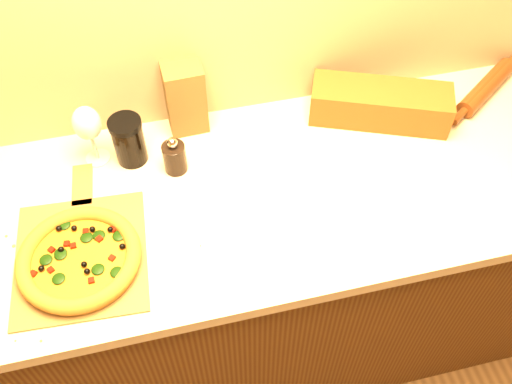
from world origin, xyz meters
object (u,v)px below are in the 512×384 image
wine_glass (87,125)px  dark_jar (129,140)px  pepper_grinder (175,157)px  pizza_peel (81,252)px  pizza (79,259)px  rolling_pin (486,87)px

wine_glass → dark_jar: (0.10, -0.02, -0.06)m
pepper_grinder → wine_glass: wine_glass is taller
pizza_peel → pepper_grinder: 0.35m
pizza → rolling_pin: (1.24, 0.33, 0.00)m
pizza → pepper_grinder: pepper_grinder is taller
pizza → rolling_pin: 1.28m
rolling_pin → wine_glass: 1.18m
pizza_peel → pepper_grinder: pepper_grinder is taller
pizza_peel → pepper_grinder: bearing=42.3°
pizza_peel → dark_jar: bearing=64.5°
pizza_peel → rolling_pin: bearing=16.9°
pizza_peel → dark_jar: dark_jar is taller
dark_jar → pizza: bearing=-116.4°
pizza → wine_glass: size_ratio=1.57×
wine_glass → dark_jar: bearing=-12.9°
pizza → pepper_grinder: size_ratio=2.50×
wine_glass → pizza: bearing=-100.3°
wine_glass → pepper_grinder: bearing=-22.8°
pizza → dark_jar: 0.36m
pepper_grinder → wine_glass: 0.24m
rolling_pin → dark_jar: bearing=-179.2°
pizza_peel → dark_jar: (0.16, 0.28, 0.07)m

